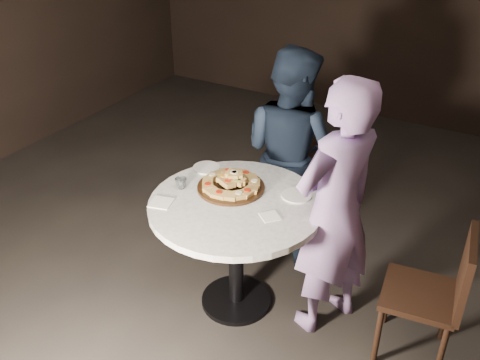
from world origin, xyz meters
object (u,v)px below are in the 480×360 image
Objects in this scene: table at (236,222)px; serving_board at (231,187)px; diner_teal at (335,212)px; chair_far at (309,164)px; diner_navy at (290,152)px; water_glass at (181,183)px; focaccia_pile at (232,182)px; chair_right at (438,290)px.

serving_board reaches higher than table.
diner_teal reaches higher than table.
serving_board is 1.18m from chair_far.
diner_navy is at bearing 82.74° from serving_board.
table is 0.43m from water_glass.
diner_navy reaches higher than focaccia_pile.
serving_board is (-0.11, 0.12, 0.16)m from table.
table is at bearing 3.97° from water_glass.
water_glass reaches higher than chair_far.
chair_far is 0.49× the size of diner_teal.
focaccia_pile is at bearing 28.46° from water_glass.
chair_right is at bearing 2.05° from focaccia_pile.
focaccia_pile is 1.36m from chair_right.
focaccia_pile is 0.44× the size of chair_right.
table is at bearing -50.22° from focaccia_pile.
diner_navy reaches higher than chair_far.
diner_teal reaches higher than focaccia_pile.
chair_right is at bearing 167.26° from diner_navy.
diner_navy is (-0.02, 0.81, 0.13)m from table.
diner_navy is at bearing -112.71° from diner_teal.
serving_board reaches higher than chair_far.
chair_right is at bearing 153.03° from chair_far.
diner_navy is at bearing 66.47° from water_glass.
water_glass reaches higher than table.
table is 2.72× the size of serving_board.
focaccia_pile is 0.32m from water_glass.
chair_right is (1.31, 0.05, -0.34)m from focaccia_pile.
table is 0.82m from diner_navy.
chair_right is 0.72m from diner_teal.
diner_teal reaches higher than diner_navy.
chair_right is 0.53× the size of diner_teal.
chair_right reaches higher than water_glass.
water_glass is (-0.38, -0.03, 0.18)m from table.
water_glass is at bearing -176.03° from table.
diner_teal reaches higher than water_glass.
focaccia_pile is (0.00, 0.00, 0.04)m from serving_board.
chair_far is at bearing 91.86° from table.
diner_navy reaches higher than chair_right.
focaccia_pile reaches higher than water_glass.
water_glass is 0.09× the size of chair_far.
diner_teal reaches higher than chair_far.
chair_far is 1.30m from diner_teal.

